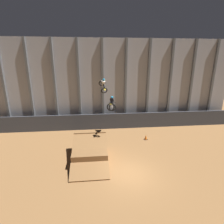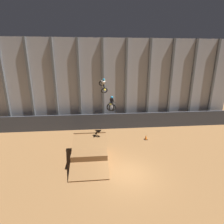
# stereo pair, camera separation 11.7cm
# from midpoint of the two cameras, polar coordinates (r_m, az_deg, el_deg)

# --- Properties ---
(ground_plane) EXTENTS (60.00, 60.00, 0.00)m
(ground_plane) POSITION_cam_midpoint_polar(r_m,az_deg,el_deg) (14.98, 5.46, -19.49)
(ground_plane) COLOR olive
(arena_back_wall) EXTENTS (32.00, 0.40, 11.44)m
(arena_back_wall) POSITION_cam_midpoint_polar(r_m,az_deg,el_deg) (23.30, 0.52, 9.02)
(arena_back_wall) COLOR #A3A8B2
(arena_back_wall) RESTS_ON ground_plane
(lower_barrier) EXTENTS (31.36, 0.20, 2.07)m
(lower_barrier) POSITION_cam_midpoint_polar(r_m,az_deg,el_deg) (23.15, 0.85, -2.99)
(lower_barrier) COLOR #383D47
(lower_barrier) RESTS_ON ground_plane
(dirt_ramp) EXTENTS (3.14, 5.20, 2.15)m
(dirt_ramp) POSITION_cam_midpoint_polar(r_m,az_deg,el_deg) (16.82, -7.38, -12.27)
(dirt_ramp) COLOR brown
(dirt_ramp) RESTS_ON ground_plane
(rider_bike_left_air) EXTENTS (1.00, 1.88, 1.69)m
(rider_bike_left_air) POSITION_cam_midpoint_polar(r_m,az_deg,el_deg) (19.83, -3.06, 8.74)
(rider_bike_left_air) COLOR black
(rider_bike_right_air) EXTENTS (1.07, 1.77, 1.62)m
(rider_bike_right_air) POSITION_cam_midpoint_polar(r_m,az_deg,el_deg) (16.57, -0.32, 2.35)
(rider_bike_right_air) COLOR black
(traffic_cone_near_ramp) EXTENTS (0.36, 0.36, 0.58)m
(traffic_cone_near_ramp) POSITION_cam_midpoint_polar(r_m,az_deg,el_deg) (20.65, 10.84, -8.07)
(traffic_cone_near_ramp) COLOR black
(traffic_cone_near_ramp) RESTS_ON ground_plane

